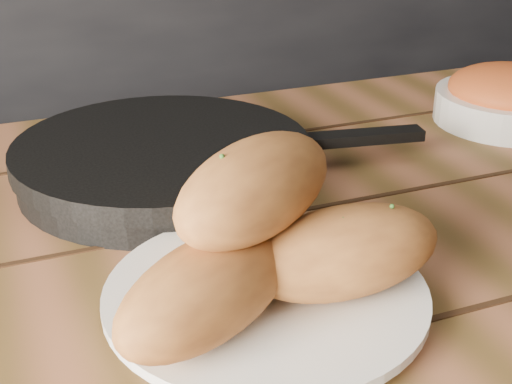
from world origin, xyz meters
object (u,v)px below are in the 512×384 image
at_px(table, 251,370).
at_px(bowl, 511,98).
at_px(skillet, 165,160).
at_px(bread_rolls, 261,236).
at_px(plate, 266,297).

relative_size(table, bowl, 8.30).
relative_size(table, skillet, 3.55).
bearing_deg(bread_rolls, bowl, 30.93).
relative_size(table, plate, 6.37).
relative_size(plate, bread_rolls, 0.91).
bearing_deg(bread_rolls, plate, 30.96).
bearing_deg(plate, bowl, 30.93).
xyz_separation_m(bread_rolls, skillet, (-0.00, 0.26, -0.04)).
bearing_deg(bowl, table, -152.70).
height_order(table, bread_rolls, bread_rolls).
distance_m(table, plate, 0.11).
xyz_separation_m(plate, bread_rolls, (-0.01, -0.00, 0.06)).
distance_m(plate, skillet, 0.26).
distance_m(table, bread_rolls, 0.16).
bearing_deg(plate, bread_rolls, -149.04).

